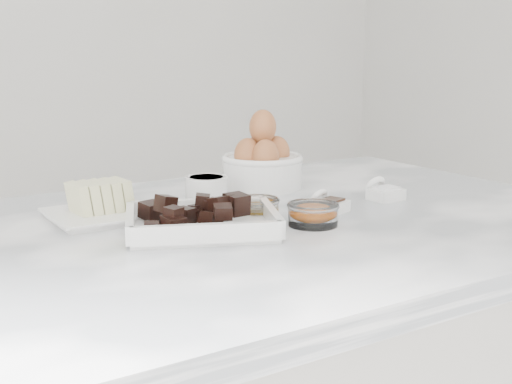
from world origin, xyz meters
TOP-DOWN VIEW (x-y plane):
  - marble_slab at (0.00, 0.00)m, footprint 1.20×0.80m
  - chocolate_dish at (-0.11, -0.02)m, footprint 0.28×0.25m
  - butter_plate at (-0.22, 0.15)m, footprint 0.16×0.16m
  - sugar_ramekin at (0.00, 0.17)m, footprint 0.08×0.08m
  - egg_bowl at (0.16, 0.22)m, footprint 0.16×0.16m
  - honey_bowl at (0.01, 0.01)m, footprint 0.08×0.08m
  - zest_bowl at (0.06, -0.08)m, footprint 0.08×0.08m
  - vanilla_spoon at (0.14, -0.02)m, footprint 0.07×0.08m
  - salt_spoon at (0.28, 0.01)m, footprint 0.06×0.07m

SIDE VIEW (x-z plane):
  - marble_slab at x=0.00m, z-range 0.90..0.94m
  - vanilla_spoon at x=0.14m, z-range 0.93..0.97m
  - salt_spoon at x=0.28m, z-range 0.93..0.98m
  - honey_bowl at x=0.01m, z-range 0.94..0.97m
  - zest_bowl at x=0.06m, z-range 0.94..0.98m
  - butter_plate at x=-0.22m, z-range 0.93..1.00m
  - chocolate_dish at x=-0.11m, z-range 0.93..0.99m
  - sugar_ramekin at x=0.00m, z-range 0.94..0.99m
  - egg_bowl at x=0.16m, z-range 0.91..1.07m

